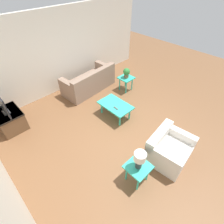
% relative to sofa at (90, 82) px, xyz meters
% --- Properties ---
extents(ground_plane, '(14.00, 14.00, 0.00)m').
position_rel_sofa_xyz_m(ground_plane, '(-2.22, 0.54, -0.31)').
color(ground_plane, brown).
extents(wall_right, '(0.12, 7.20, 2.70)m').
position_rel_sofa_xyz_m(wall_right, '(0.84, 0.54, 1.04)').
color(wall_right, silver).
rests_on(wall_right, ground_plane).
extents(sofa, '(1.03, 2.02, 0.83)m').
position_rel_sofa_xyz_m(sofa, '(0.00, 0.00, 0.00)').
color(sofa, gray).
rests_on(sofa, ground_plane).
extents(armchair, '(0.96, 1.08, 0.73)m').
position_rel_sofa_xyz_m(armchair, '(-3.67, 0.52, -0.02)').
color(armchair, silver).
rests_on(armchair, ground_plane).
extents(coffee_table, '(1.00, 0.63, 0.44)m').
position_rel_sofa_xyz_m(coffee_table, '(-1.70, 0.35, 0.08)').
color(coffee_table, '#2DB79E').
rests_on(coffee_table, ground_plane).
extents(side_table_plant, '(0.48, 0.48, 0.52)m').
position_rel_sofa_xyz_m(side_table_plant, '(-0.94, -0.96, 0.12)').
color(side_table_plant, '#2DB79E').
rests_on(side_table_plant, ground_plane).
extents(side_table_lamp, '(0.48, 0.48, 0.52)m').
position_rel_sofa_xyz_m(side_table_lamp, '(-3.53, 1.52, 0.12)').
color(side_table_lamp, '#2DB79E').
rests_on(side_table_lamp, ground_plane).
extents(tv_stand_chest, '(0.82, 0.66, 0.57)m').
position_rel_sofa_xyz_m(tv_stand_chest, '(0.03, 2.86, -0.01)').
color(tv_stand_chest, brown).
rests_on(tv_stand_chest, ground_plane).
extents(television, '(0.78, 0.16, 0.60)m').
position_rel_sofa_xyz_m(television, '(0.03, 2.86, 0.55)').
color(television, '#2D2D2D').
rests_on(television, tv_stand_chest).
extents(potted_plant, '(0.24, 0.24, 0.35)m').
position_rel_sofa_xyz_m(potted_plant, '(-0.94, -0.96, 0.41)').
color(potted_plant, brown).
rests_on(potted_plant, side_table_plant).
extents(table_lamp, '(0.25, 0.25, 0.44)m').
position_rel_sofa_xyz_m(table_lamp, '(-3.53, 1.52, 0.49)').
color(table_lamp, '#333333').
rests_on(table_lamp, side_table_lamp).
extents(remote_control, '(0.16, 0.05, 0.02)m').
position_rel_sofa_xyz_m(remote_control, '(-1.83, 0.47, 0.14)').
color(remote_control, '#4C4C51').
rests_on(remote_control, coffee_table).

